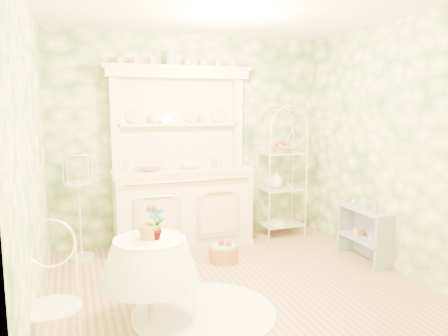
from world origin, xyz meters
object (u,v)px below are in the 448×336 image
object	(u,v)px
cafe_chair	(52,312)
birdcage_stand	(79,199)
round_table	(151,277)
floor_basket	(223,251)
side_shelf	(365,235)
bakers_rack	(282,170)
kitchen_dresser	(182,158)

from	to	relation	value
cafe_chair	birdcage_stand	distance (m)	2.26
round_table	floor_basket	size ratio (longest dim) A/B	1.97
round_table	birdcage_stand	distance (m)	1.86
side_shelf	birdcage_stand	world-z (taller)	birdcage_stand
bakers_rack	round_table	size ratio (longest dim) A/B	2.39
cafe_chair	floor_basket	size ratio (longest dim) A/B	2.16
side_shelf	round_table	distance (m)	2.68
side_shelf	cafe_chair	distance (m)	3.54
kitchen_dresser	floor_basket	distance (m)	1.28
kitchen_dresser	round_table	world-z (taller)	kitchen_dresser
bakers_rack	birdcage_stand	distance (m)	2.68
round_table	cafe_chair	world-z (taller)	cafe_chair
bakers_rack	side_shelf	distance (m)	1.47
kitchen_dresser	bakers_rack	distance (m)	1.44
birdcage_stand	cafe_chair	bearing A→B (deg)	-95.78
kitchen_dresser	round_table	bearing A→B (deg)	-111.93
round_table	bakers_rack	bearing A→B (deg)	40.94
kitchen_dresser	cafe_chair	bearing A→B (deg)	-122.79
side_shelf	cafe_chair	world-z (taller)	cafe_chair
round_table	floor_basket	distance (m)	1.54
birdcage_stand	floor_basket	bearing A→B (deg)	-22.41
cafe_chair	birdcage_stand	bearing A→B (deg)	91.17
kitchen_dresser	cafe_chair	world-z (taller)	kitchen_dresser
cafe_chair	round_table	bearing A→B (deg)	39.69
kitchen_dresser	birdcage_stand	size ratio (longest dim) A/B	1.57
kitchen_dresser	floor_basket	xyz separation A→B (m)	(0.30, -0.71, -1.02)
floor_basket	side_shelf	bearing A→B (deg)	-17.26
cafe_chair	side_shelf	bearing A→B (deg)	25.06
birdcage_stand	floor_basket	distance (m)	1.79
round_table	cafe_chair	bearing A→B (deg)	-147.26
bakers_rack	cafe_chair	bearing A→B (deg)	-144.13
side_shelf	floor_basket	size ratio (longest dim) A/B	1.78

